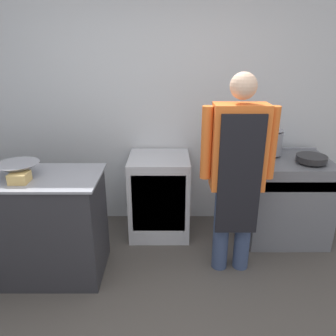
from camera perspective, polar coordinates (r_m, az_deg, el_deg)
name	(u,v)px	position (r m, az deg, el deg)	size (l,w,h in m)	color
wall_back	(156,104)	(3.57, -2.09, 11.16)	(8.00, 0.05, 2.70)	silver
prep_counter	(28,226)	(3.12, -23.19, -9.29)	(1.29, 0.62, 0.93)	#2D2D33
stove	(283,198)	(3.65, 19.42, -4.91)	(0.80, 0.69, 0.88)	slate
fridge_unit	(158,195)	(3.51, -1.74, -4.76)	(0.62, 0.60, 0.86)	silver
person_cook	(236,167)	(2.76, 11.75, 0.24)	(0.62, 0.24, 1.75)	#38476B
mixing_bowl	(17,170)	(2.91, -24.82, -0.32)	(0.34, 0.34, 0.12)	gray
plastic_tub	(18,178)	(2.78, -24.68, -1.57)	(0.14, 0.14, 0.08)	#D8B266
stock_pot	(269,141)	(3.51, 17.15, 4.56)	(0.24, 0.24, 0.27)	gray
saute_pan	(310,158)	(3.44, 23.48, 1.57)	(0.29, 0.29, 0.06)	#262628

